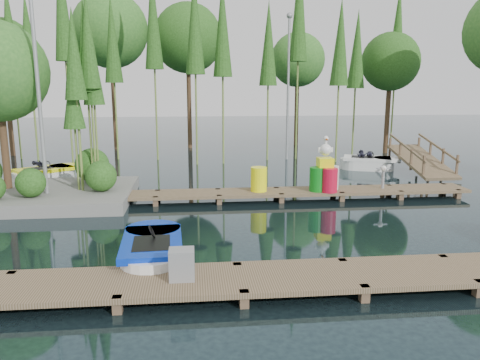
{
  "coord_description": "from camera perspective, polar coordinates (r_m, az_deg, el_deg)",
  "views": [
    {
      "loc": [
        -0.83,
        -12.59,
        3.78
      ],
      "look_at": [
        0.5,
        0.5,
        1.1
      ],
      "focal_mm": 35.0,
      "sensor_mm": 36.0,
      "label": 1
    }
  ],
  "objects": [
    {
      "name": "ground_plane",
      "position": [
        13.17,
        -1.95,
        -5.17
      ],
      "size": [
        90.0,
        90.0,
        0.0
      ],
      "primitive_type": "plane",
      "color": "#1C2F35"
    },
    {
      "name": "near_dock",
      "position": [
        8.87,
        0.05,
        -12.06
      ],
      "size": [
        18.0,
        1.5,
        0.5
      ],
      "color": "brown",
      "rests_on": "ground"
    },
    {
      "name": "far_dock",
      "position": [
        15.61,
        1.08,
        -1.63
      ],
      "size": [
        15.0,
        1.2,
        0.5
      ],
      "color": "brown",
      "rests_on": "ground"
    },
    {
      "name": "island",
      "position": [
        16.8,
        -25.08,
        8.42
      ],
      "size": [
        6.2,
        4.2,
        6.75
      ],
      "color": "slate",
      "rests_on": "ground"
    },
    {
      "name": "tree_screen",
      "position": [
        23.33,
        -9.15,
        17.13
      ],
      "size": [
        34.42,
        18.53,
        10.31
      ],
      "color": "#49321F",
      "rests_on": "ground"
    },
    {
      "name": "lamp_island",
      "position": [
        15.8,
        -23.57,
        12.33
      ],
      "size": [
        0.3,
        0.3,
        7.25
      ],
      "color": "gray",
      "rests_on": "ground"
    },
    {
      "name": "lamp_rear",
      "position": [
        24.08,
        5.91,
        12.61
      ],
      "size": [
        0.3,
        0.3,
        7.25
      ],
      "color": "gray",
      "rests_on": "ground"
    },
    {
      "name": "ramp",
      "position": [
        21.71,
        21.22,
        2.28
      ],
      "size": [
        1.5,
        3.94,
        1.49
      ],
      "color": "brown",
      "rests_on": "ground"
    },
    {
      "name": "boat_blue",
      "position": [
        10.25,
        -10.63,
        -8.73
      ],
      "size": [
        1.37,
        2.81,
        0.93
      ],
      "rotation": [
        0.0,
        0.0,
        0.05
      ],
      "color": "white",
      "rests_on": "ground"
    },
    {
      "name": "boat_yellow_far",
      "position": [
        20.11,
        -22.65,
        0.61
      ],
      "size": [
        2.82,
        2.64,
        1.34
      ],
      "rotation": [
        0.0,
        0.0,
        0.35
      ],
      "color": "white",
      "rests_on": "ground"
    },
    {
      "name": "boat_white_far",
      "position": [
        22.08,
        15.33,
        2.0
      ],
      "size": [
        2.92,
        2.05,
        1.26
      ],
      "rotation": [
        0.0,
        0.0,
        0.34
      ],
      "color": "white",
      "rests_on": "ground"
    },
    {
      "name": "utility_cabinet",
      "position": [
        8.7,
        -7.11,
        -10.16
      ],
      "size": [
        0.46,
        0.39,
        0.56
      ],
      "primitive_type": "cube",
      "color": "gray",
      "rests_on": "near_dock"
    },
    {
      "name": "yellow_barrel",
      "position": [
        15.55,
        2.31,
        0.1
      ],
      "size": [
        0.54,
        0.54,
        0.81
      ],
      "primitive_type": "cylinder",
      "color": "#FFFE0D",
      "rests_on": "far_dock"
    },
    {
      "name": "drum_cluster",
      "position": [
        15.85,
        10.41,
        0.63
      ],
      "size": [
        1.06,
        0.98,
        1.84
      ],
      "color": "#0D7917",
      "rests_on": "far_dock"
    },
    {
      "name": "seagull_post",
      "position": [
        16.67,
        17.08,
        0.83
      ],
      "size": [
        0.5,
        0.27,
        0.79
      ],
      "color": "gray",
      "rests_on": "far_dock"
    }
  ]
}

